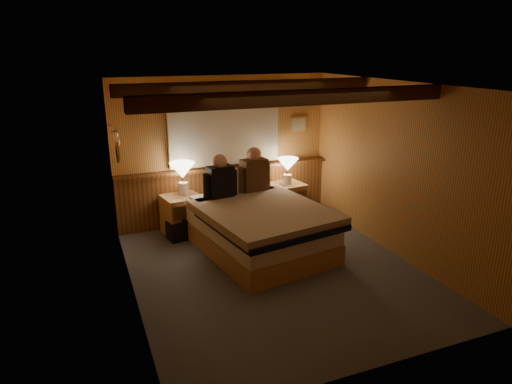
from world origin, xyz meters
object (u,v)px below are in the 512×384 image
lamp_left (182,172)px  person_left (220,179)px  bed (261,228)px  nightstand_right (286,201)px  person_right (254,173)px  duffel_bag (183,229)px  nightstand_left (182,215)px  lamp_right (288,166)px

lamp_left → person_left: size_ratio=0.77×
bed → nightstand_right: bearing=40.7°
person_left → person_right: size_ratio=0.95×
bed → lamp_left: size_ratio=4.35×
nightstand_right → duffel_bag: 1.87m
bed → person_right: (0.20, 0.76, 0.61)m
nightstand_left → duffel_bag: 0.27m
duffel_bag → bed: bearing=-54.9°
nightstand_right → lamp_right: size_ratio=1.36×
nightstand_right → lamp_left: size_ratio=1.19×
bed → nightstand_left: bed is taller
person_left → nightstand_left: bearing=127.3°
bed → lamp_right: 1.52m
lamp_left → person_right: (1.03, -0.40, -0.01)m
lamp_left → person_right: size_ratio=0.73×
nightstand_right → person_left: person_left is taller
nightstand_right → person_left: bearing=-167.3°
person_right → nightstand_right: bearing=16.1°
person_right → bed: bearing=-113.7°
nightstand_right → lamp_right: 0.63m
nightstand_left → person_left: (0.49, -0.47, 0.65)m
nightstand_right → duffel_bag: nightstand_right is taller
nightstand_right → lamp_left: (-1.76, 0.05, 0.67)m
bed → nightstand_left: (-0.88, 1.11, -0.05)m
lamp_right → duffel_bag: size_ratio=0.90×
lamp_left → duffel_bag: size_ratio=1.02×
nightstand_right → duffel_bag: (-1.85, -0.21, -0.16)m
lamp_right → nightstand_right: bearing=83.6°
bed → lamp_right: (0.92, 1.07, 0.57)m
lamp_left → nightstand_left: bearing=-132.3°
bed → person_left: size_ratio=3.33×
nightstand_left → nightstand_right: nightstand_left is taller
person_right → lamp_right: bearing=13.6°
lamp_left → person_right: person_right is taller
lamp_right → person_left: person_left is taller
nightstand_right → bed: bearing=-136.9°
lamp_right → person_left: size_ratio=0.67×
duffel_bag → person_left: bearing=-36.4°
bed → nightstand_right: size_ratio=3.64×
bed → duffel_bag: (-0.92, 0.90, -0.21)m
lamp_left → duffel_bag: (-0.09, -0.26, -0.83)m
lamp_right → lamp_left: bearing=177.0°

